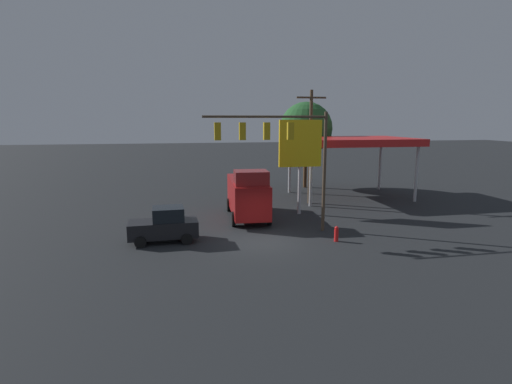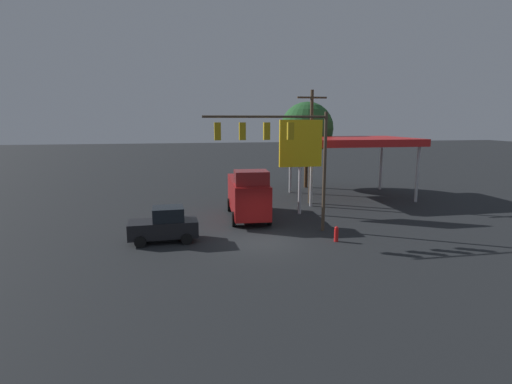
% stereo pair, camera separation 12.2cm
% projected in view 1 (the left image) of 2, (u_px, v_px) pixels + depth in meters
% --- Properties ---
extents(ground_plane, '(200.00, 200.00, 0.00)m').
position_uv_depth(ground_plane, '(263.00, 242.00, 22.37)').
color(ground_plane, black).
extents(traffic_signal_assembly, '(7.37, 0.43, 7.25)m').
position_uv_depth(traffic_signal_assembly, '(278.00, 142.00, 23.25)').
color(traffic_signal_assembly, '#473828').
rests_on(traffic_signal_assembly, ground).
extents(utility_pole, '(2.40, 0.26, 9.10)m').
position_uv_depth(utility_pole, '(310.00, 144.00, 32.02)').
color(utility_pole, '#473828').
rests_on(utility_pole, ground).
extents(gas_station_canopy, '(10.39, 7.43, 5.23)m').
position_uv_depth(gas_station_canopy, '(350.00, 142.00, 34.80)').
color(gas_station_canopy, red).
rests_on(gas_station_canopy, ground).
extents(price_sign, '(3.09, 0.27, 6.78)m').
position_uv_depth(price_sign, '(300.00, 147.00, 28.30)').
color(price_sign, '#B7B7BC').
rests_on(price_sign, ground).
extents(hatchback_crossing, '(3.87, 2.10, 1.97)m').
position_uv_depth(hatchback_crossing, '(165.00, 225.00, 22.35)').
color(hatchback_crossing, black).
rests_on(hatchback_crossing, ground).
extents(delivery_truck, '(2.83, 6.91, 3.58)m').
position_uv_depth(delivery_truck, '(248.00, 194.00, 27.58)').
color(delivery_truck, maroon).
rests_on(delivery_truck, ground).
extents(street_tree, '(5.24, 5.24, 8.55)m').
position_uv_depth(street_tree, '(306.00, 129.00, 39.64)').
color(street_tree, '#4C331E').
rests_on(street_tree, ground).
extents(fire_hydrant, '(0.24, 0.24, 0.88)m').
position_uv_depth(fire_hydrant, '(336.00, 234.00, 22.47)').
color(fire_hydrant, red).
rests_on(fire_hydrant, ground).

